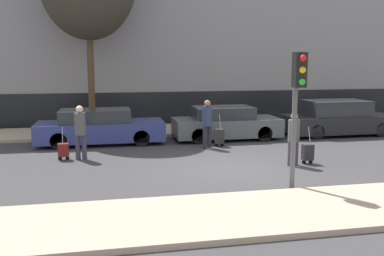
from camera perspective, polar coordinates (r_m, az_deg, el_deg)
The scene contains 14 objects.
ground_plane at distance 12.55m, azimuth 5.99°, elevation -5.41°, with size 80.00×80.00×0.00m, color #38383A.
sidewalk_near at distance 9.18m, azimuth 13.13°, elevation -10.64°, with size 28.00×2.50×0.12m.
sidewalk_far at distance 19.19m, azimuth -0.27°, elevation -0.17°, with size 28.00×3.00×0.12m.
building_facade at distance 22.73m, azimuth -2.16°, elevation 15.65°, with size 28.00×3.03×11.55m.
parked_car_0 at distance 16.42m, azimuth -12.23°, elevation 0.06°, with size 4.70×1.72×1.31m.
parked_car_1 at distance 17.08m, azimuth 4.50°, elevation 0.58°, with size 4.20×1.75×1.31m.
parked_car_2 at distance 19.04m, azimuth 18.88°, elevation 1.16°, with size 4.64×1.86×1.47m.
pedestrian_left at distance 13.85m, azimuth -14.67°, elevation -0.15°, with size 0.35×0.34×1.72m.
trolley_left at distance 14.07m, azimuth -16.77°, elevation -2.83°, with size 0.34×0.29×1.07m.
pedestrian_center at distance 15.21m, azimuth 2.05°, elevation 0.95°, with size 0.34×0.34×1.73m.
trolley_center at distance 15.63m, azimuth 3.67°, elevation -1.10°, with size 0.34×0.29×1.18m.
pedestrian_right at distance 13.00m, azimuth 13.40°, elevation -1.06°, with size 0.34×0.34×1.59m.
trolley_right at distance 13.45m, azimuth 15.16°, elevation -3.14°, with size 0.34×0.29×1.14m.
traffic_light at distance 10.23m, azimuth 13.88°, elevation 4.56°, with size 0.28×0.47×3.30m.
Camera 1 is at (-3.68, -11.59, 3.10)m, focal length 40.00 mm.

